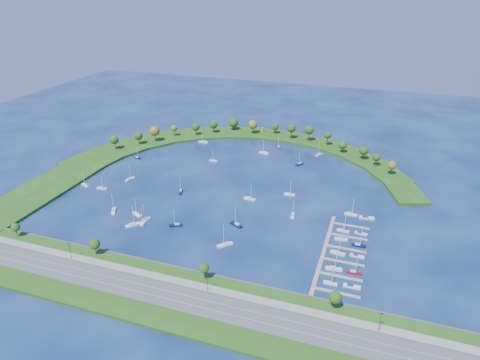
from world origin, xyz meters
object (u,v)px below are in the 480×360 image
(moored_boat_20, at_px, (114,211))
(moored_boat_10, at_px, (203,142))
(moored_boat_11, at_px, (225,244))
(docked_boat_7, at_px, (359,245))
(moored_boat_6, at_px, (146,220))
(docked_boat_9, at_px, (361,233))
(dock_system, at_px, (337,254))
(docked_boat_10, at_px, (351,214))
(docked_boat_3, at_px, (354,272))
(docked_boat_8, at_px, (343,230))
(moored_boat_3, at_px, (264,152))
(moored_boat_4, at_px, (250,198))
(moored_boat_21, at_px, (181,191))
(docked_boat_11, at_px, (366,218))
(docked_boat_2, at_px, (334,268))
(moored_boat_2, at_px, (137,158))
(docked_boat_4, at_px, (338,253))
(moored_boat_16, at_px, (133,224))
(moored_boat_13, at_px, (176,225))
(moored_boat_7, at_px, (137,214))
(moored_boat_0, at_px, (85,185))
(moored_boat_15, at_px, (236,224))
(docked_boat_5, at_px, (357,256))
(moored_boat_12, at_px, (289,194))
(moored_boat_1, at_px, (143,222))
(docked_boat_0, at_px, (330,283))
(moored_boat_19, at_px, (214,160))
(harbor_tower, at_px, (262,130))
(moored_boat_8, at_px, (279,147))
(moored_boat_18, at_px, (130,179))
(moored_boat_17, at_px, (102,188))
(moored_boat_5, at_px, (293,215))
(moored_boat_14, at_px, (300,164))
(docked_boat_1, at_px, (352,286))

(moored_boat_20, bearing_deg, moored_boat_10, -29.67)
(moored_boat_11, height_order, docked_boat_7, moored_boat_11)
(moored_boat_6, bearing_deg, docked_boat_9, 110.34)
(dock_system, height_order, docked_boat_10, docked_boat_10)
(docked_boat_3, xyz_separation_m, docked_boat_8, (-10.49, 39.51, -0.02))
(moored_boat_3, distance_m, moored_boat_4, 87.60)
(moored_boat_21, xyz_separation_m, docked_boat_11, (129.15, 5.60, -0.17))
(moored_boat_11, xyz_separation_m, docked_boat_2, (62.26, -2.05, -0.03))
(moored_boat_2, relative_size, moored_boat_4, 0.83)
(moored_boat_20, distance_m, docked_boat_4, 145.82)
(moored_boat_16, bearing_deg, docked_boat_3, -52.71)
(moored_boat_13, relative_size, moored_boat_21, 0.99)
(moored_boat_7, xyz_separation_m, docked_boat_9, (139.29, 24.66, -0.35))
(moored_boat_0, xyz_separation_m, moored_boat_10, (45.77, 113.48, 0.07))
(dock_system, height_order, moored_boat_15, moored_boat_15)
(moored_boat_10, bearing_deg, dock_system, 129.76)
(moored_boat_0, relative_size, docked_boat_3, 0.97)
(moored_boat_0, relative_size, moored_boat_4, 0.88)
(dock_system, height_order, moored_boat_2, moored_boat_2)
(docked_boat_2, distance_m, docked_boat_5, 19.10)
(docked_boat_2, distance_m, docked_boat_10, 61.82)
(moored_boat_12, xyz_separation_m, docked_boat_4, (41.94, -61.25, 0.03))
(moored_boat_20, bearing_deg, moored_boat_16, -145.77)
(moored_boat_10, relative_size, docked_boat_3, 1.17)
(docked_boat_9, bearing_deg, docked_boat_3, -82.48)
(docked_boat_10, bearing_deg, moored_boat_13, -150.42)
(moored_boat_1, xyz_separation_m, docked_boat_7, (130.88, 18.15, 0.02))
(docked_boat_10, bearing_deg, moored_boat_16, -151.78)
(docked_boat_0, bearing_deg, dock_system, 90.38)
(moored_boat_15, bearing_deg, moored_boat_19, -33.72)
(dock_system, distance_m, moored_boat_6, 119.48)
(moored_boat_3, relative_size, docked_boat_10, 1.09)
(moored_boat_13, bearing_deg, harbor_tower, -114.02)
(moored_boat_12, bearing_deg, moored_boat_8, 104.71)
(moored_boat_0, distance_m, docked_boat_3, 203.26)
(moored_boat_0, distance_m, moored_boat_6, 75.28)
(moored_boat_2, height_order, moored_boat_6, moored_boat_6)
(moored_boat_11, relative_size, moored_boat_18, 1.13)
(moored_boat_0, bearing_deg, moored_boat_20, 173.20)
(docked_boat_11, bearing_deg, docked_boat_7, -99.99)
(moored_boat_17, xyz_separation_m, moored_boat_18, (10.86, 20.20, 0.03))
(moored_boat_5, bearing_deg, moored_boat_21, 79.59)
(moored_boat_14, height_order, docked_boat_8, moored_boat_14)
(moored_boat_8, distance_m, moored_boat_17, 160.11)
(moored_boat_2, relative_size, moored_boat_17, 0.96)
(moored_boat_1, distance_m, moored_boat_15, 59.10)
(moored_boat_6, relative_size, docked_boat_2, 0.98)
(moored_boat_17, bearing_deg, moored_boat_20, -53.44)
(moored_boat_1, height_order, docked_boat_1, moored_boat_1)
(moored_boat_6, bearing_deg, moored_boat_13, 101.05)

